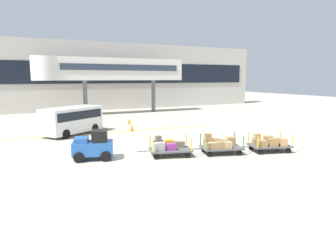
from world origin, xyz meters
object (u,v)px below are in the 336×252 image
object	(u,v)px
baggage_cart_lead	(168,147)
safety_cone_near	(129,121)
baggage_cart_middle	(220,144)
baggage_tug	(94,146)
baggage_cart_tail	(269,143)
safety_cone_far	(132,128)
shuttle_van	(72,118)

from	to	relation	value
baggage_cart_lead	safety_cone_near	xyz separation A→B (m)	(1.89, 12.24, -0.23)
baggage_cart_middle	safety_cone_near	size ratio (longest dim) A/B	5.61
baggage_tug	safety_cone_near	bearing A→B (deg)	62.63
baggage_cart_tail	safety_cone_far	distance (m)	11.36
baggage_cart_middle	safety_cone_far	bearing A→B (deg)	102.71
baggage_cart_middle	baggage_cart_tail	bearing A→B (deg)	-17.81
baggage_cart_tail	safety_cone_far	bearing A→B (deg)	116.12
baggage_cart_tail	safety_cone_far	xyz separation A→B (m)	(-5.00, 10.20, -0.25)
baggage_cart_lead	safety_cone_far	xyz separation A→B (m)	(0.84, 8.43, -0.23)
baggage_tug	safety_cone_far	bearing A→B (deg)	57.27
baggage_tug	shuttle_van	xyz separation A→B (m)	(0.14, 8.08, 0.48)
baggage_cart_lead	baggage_tug	bearing A→B (deg)	164.48
safety_cone_near	safety_cone_far	distance (m)	3.95
baggage_cart_lead	baggage_cart_tail	bearing A→B (deg)	-16.82
baggage_cart_middle	safety_cone_near	xyz separation A→B (m)	(-1.04, 13.07, -0.26)
safety_cone_near	safety_cone_far	bearing A→B (deg)	-105.45
baggage_tug	baggage_cart_tail	world-z (taller)	baggage_tug
safety_cone_near	safety_cone_far	xyz separation A→B (m)	(-1.05, -3.80, 0.00)
baggage_tug	baggage_cart_middle	world-z (taller)	baggage_tug
shuttle_van	safety_cone_far	world-z (taller)	shuttle_van
baggage_cart_middle	shuttle_van	distance (m)	12.03
baggage_cart_lead	shuttle_van	xyz separation A→B (m)	(-3.75, 9.16, 0.73)
shuttle_van	baggage_cart_lead	bearing A→B (deg)	-67.76
safety_cone_near	baggage_cart_tail	bearing A→B (deg)	-74.25
baggage_cart_middle	baggage_cart_tail	xyz separation A→B (m)	(2.91, -0.94, -0.01)
baggage_cart_lead	shuttle_van	world-z (taller)	shuttle_van
baggage_cart_middle	baggage_cart_tail	size ratio (longest dim) A/B	1.00
baggage_cart_lead	shuttle_van	bearing A→B (deg)	112.24
baggage_cart_lead	baggage_cart_tail	xyz separation A→B (m)	(5.84, -1.76, 0.01)
shuttle_van	baggage_cart_tail	bearing A→B (deg)	-48.75
baggage_cart_tail	baggage_cart_lead	bearing A→B (deg)	163.18
baggage_tug	safety_cone_far	xyz separation A→B (m)	(4.72, 7.35, -0.48)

